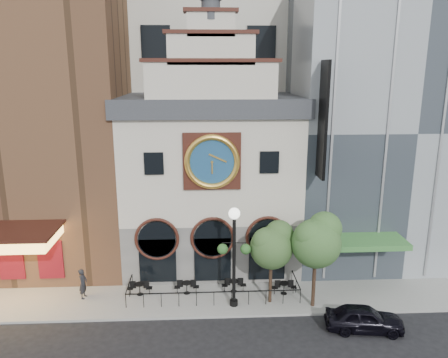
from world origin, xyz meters
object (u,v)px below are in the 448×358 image
at_px(bistro_0, 140,288).
at_px(bistro_2, 234,285).
at_px(bistro_1, 187,287).
at_px(lamppost, 234,246).
at_px(bistro_3, 284,287).
at_px(tree_right, 317,239).
at_px(car_right, 364,318).
at_px(pedestrian, 83,284).
at_px(tree_left, 272,244).

bearing_deg(bistro_0, bistro_2, 0.91).
relative_size(bistro_1, lamppost, 0.25).
bearing_deg(bistro_2, bistro_3, -7.99).
bearing_deg(tree_right, bistro_2, 157.98).
xyz_separation_m(bistro_0, car_right, (12.94, -4.31, 0.11)).
bearing_deg(pedestrian, tree_left, -87.20).
bearing_deg(bistro_1, pedestrian, -178.17).
relative_size(bistro_1, bistro_3, 1.00).
relative_size(bistro_0, bistro_3, 1.00).
xyz_separation_m(bistro_3, pedestrian, (-12.66, 0.15, 0.51)).
relative_size(bistro_0, pedestrian, 0.82).
height_order(tree_left, tree_right, tree_right).
relative_size(bistro_2, tree_right, 0.27).
bearing_deg(bistro_3, lamppost, -159.73).
relative_size(bistro_1, tree_right, 0.27).
relative_size(car_right, pedestrian, 2.19).
bearing_deg(bistro_2, pedestrian, -178.23).
xyz_separation_m(pedestrian, tree_right, (14.21, -1.62, 3.33)).
bearing_deg(bistro_1, lamppost, -28.50).
distance_m(bistro_3, lamppost, 4.89).
height_order(bistro_1, pedestrian, pedestrian).
distance_m(bistro_2, car_right, 8.21).
height_order(lamppost, tree_right, lamppost).
height_order(pedestrian, lamppost, lamppost).
height_order(lamppost, tree_left, lamppost).
relative_size(bistro_2, lamppost, 0.25).
bearing_deg(car_right, lamppost, 76.27).
distance_m(bistro_0, car_right, 13.64).
bearing_deg(bistro_1, tree_right, -13.22).
bearing_deg(pedestrian, lamppost, -90.48).
bearing_deg(bistro_3, bistro_2, 172.01).
xyz_separation_m(bistro_2, car_right, (6.93, -4.41, 0.11)).
xyz_separation_m(bistro_0, lamppost, (5.88, -1.57, 3.39)).
distance_m(bistro_0, bistro_1, 2.98).
relative_size(bistro_0, tree_left, 0.31).
distance_m(car_right, tree_right, 5.00).
distance_m(bistro_1, tree_left, 6.32).
bearing_deg(lamppost, car_right, -17.61).
bearing_deg(bistro_0, tree_left, -8.55).
distance_m(tree_left, tree_right, 2.65).
xyz_separation_m(car_right, lamppost, (-7.06, 2.74, 3.28)).
height_order(bistro_2, tree_left, tree_left).
distance_m(bistro_0, tree_right, 11.54).
distance_m(bistro_1, lamppost, 4.74).
height_order(bistro_1, tree_right, tree_right).
bearing_deg(car_right, tree_right, 48.96).
bearing_deg(bistro_0, pedestrian, -176.73).
xyz_separation_m(bistro_0, tree_right, (10.73, -1.81, 3.83)).
relative_size(bistro_2, car_right, 0.37).
bearing_deg(bistro_2, car_right, -32.47).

